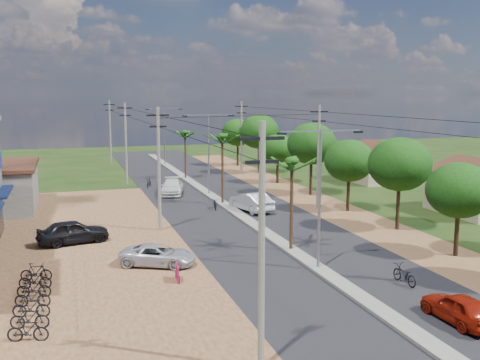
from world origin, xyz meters
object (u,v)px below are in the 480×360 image
Objects in this scene: roadside_sign at (177,273)px; car_parked_dark at (73,232)px; moto_rider_east at (404,275)px; parked_scooter_row at (33,297)px; car_silver_mid at (251,202)px; car_red_near at (459,309)px; car_parked_silver at (158,256)px; car_white_far at (172,187)px.

car_parked_dark is at bearing 123.98° from roadside_sign.
moto_rider_east is 18.59m from parked_scooter_row.
car_parked_dark is at bearing 10.72° from car_silver_mid.
car_silver_mid reaches higher than car_red_near.
car_silver_mid is 1.05× the size of car_parked_dark.
car_red_near is 3.47× the size of roadside_sign.
car_parked_silver is 8.10m from parked_scooter_row.
car_red_near is 0.88× the size of car_parked_silver.
car_white_far is at bearing 66.89° from parked_scooter_row.
car_parked_dark is 10.91m from roadside_sign.
car_parked_silver is (-5.12, -22.90, -0.12)m from car_white_far.
car_white_far is (-6.06, 35.06, 0.08)m from car_red_near.
car_silver_mid is 18.52m from roadside_sign.
roadside_sign is (0.55, -3.06, -0.15)m from car_parked_silver.
car_white_far is 1.15× the size of car_parked_silver.
roadside_sign is at bearing -21.48° from moto_rider_east.
parked_scooter_row is (-11.76, -27.55, -0.23)m from car_white_far.
parked_scooter_row is at bearing -24.65° from car_red_near.
moto_rider_east is at bearing 82.54° from car_silver_mid.
car_silver_mid is 1.12× the size of car_parked_silver.
car_parked_silver is at bearing -157.40° from car_parked_dark.
car_white_far reaches higher than roadside_sign.
moto_rider_east is (1.75, -19.95, -0.29)m from car_silver_mid.
car_silver_mid is 20.03m from moto_rider_east.
car_parked_dark is at bearing 79.71° from parked_scooter_row.
car_red_near is at bearing -152.28° from car_parked_dark.
car_silver_mid is 4.41× the size of roadside_sign.
car_parked_dark is 21.35m from moto_rider_east.
car_parked_silver is at bearing 35.01° from parked_scooter_row.
roadside_sign is (5.14, -9.62, -0.34)m from car_parked_dark.
parked_scooter_row is (-16.68, -17.48, -0.30)m from car_silver_mid.
car_parked_silver reaches higher than parked_scooter_row.
car_silver_mid reaches higher than moto_rider_east.
parked_scooter_row is at bearing -98.67° from car_white_far.
roadside_sign is 0.13× the size of parked_scooter_row.
moto_rider_east reaches higher than parked_scooter_row.
car_red_near is 14.00m from roadside_sign.
car_parked_silver is 0.51× the size of parked_scooter_row.
roadside_sign is at bearing -144.59° from car_parked_silver.
parked_scooter_row is at bearing 150.30° from car_parked_silver.
roadside_sign is at bearing -42.33° from car_red_near.
moto_rider_east is at bearing -63.03° from car_white_far.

